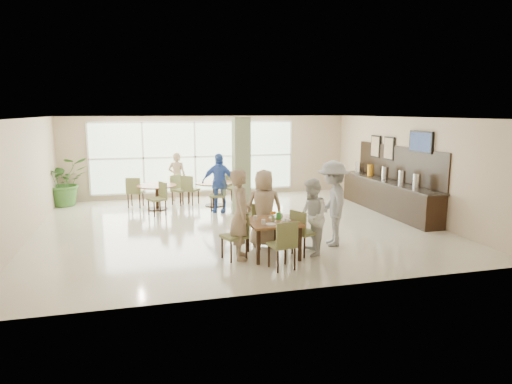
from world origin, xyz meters
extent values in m
plane|color=beige|center=(0.00, 0.00, 0.00)|extent=(10.00, 10.00, 0.00)
plane|color=white|center=(0.00, 0.00, 2.80)|extent=(10.00, 10.00, 0.00)
plane|color=tan|center=(0.00, 4.50, 1.40)|extent=(10.00, 0.00, 10.00)
plane|color=tan|center=(0.00, -4.50, 1.40)|extent=(10.00, 0.00, 10.00)
plane|color=tan|center=(-5.00, 0.00, 1.40)|extent=(0.00, 9.00, 9.00)
plane|color=tan|center=(5.00, 0.00, 1.40)|extent=(0.00, 9.00, 9.00)
plane|color=silver|center=(-0.50, 4.47, 1.40)|extent=(7.00, 0.00, 7.00)
cube|color=#777D57|center=(0.40, 1.20, 1.40)|extent=(0.45, 0.45, 2.80)
cube|color=brown|center=(0.18, -2.66, 0.72)|extent=(1.03, 1.03, 0.05)
cube|color=black|center=(-0.25, -3.09, 0.35)|extent=(0.06, 0.06, 0.70)
cube|color=black|center=(0.61, -3.09, 0.35)|extent=(0.06, 0.06, 0.70)
cube|color=black|center=(-0.25, -2.23, 0.35)|extent=(0.06, 0.06, 0.70)
cube|color=black|center=(0.61, -2.23, 0.35)|extent=(0.06, 0.06, 0.70)
cylinder|color=brown|center=(-1.91, 2.64, 0.73)|extent=(1.20, 1.20, 0.04)
cylinder|color=black|center=(-1.91, 2.64, 0.35)|extent=(0.10, 0.10, 0.71)
cylinder|color=black|center=(-1.91, 2.64, 0.01)|extent=(0.60, 0.60, 0.03)
cylinder|color=brown|center=(-0.13, 2.72, 0.73)|extent=(1.18, 1.18, 0.04)
cylinder|color=black|center=(-0.13, 2.72, 0.35)|extent=(0.10, 0.10, 0.71)
cylinder|color=black|center=(-0.13, 2.72, 0.01)|extent=(0.60, 0.60, 0.03)
cylinder|color=white|center=(0.41, -2.43, 0.80)|extent=(0.08, 0.08, 0.10)
cylinder|color=white|center=(0.38, -2.93, 0.80)|extent=(0.08, 0.08, 0.10)
cylinder|color=white|center=(-0.16, -2.52, 0.80)|extent=(0.08, 0.08, 0.10)
cylinder|color=white|center=(-0.09, -2.89, 0.80)|extent=(0.08, 0.08, 0.10)
cylinder|color=white|center=(0.04, -2.94, 0.76)|extent=(0.20, 0.20, 0.01)
cylinder|color=white|center=(0.26, -2.41, 0.76)|extent=(0.20, 0.20, 0.01)
cylinder|color=white|center=(0.44, -2.69, 0.76)|extent=(0.20, 0.20, 0.01)
cylinder|color=#99B27F|center=(0.18, -2.66, 0.81)|extent=(0.07, 0.07, 0.12)
sphere|color=orange|center=(0.21, -2.66, 0.92)|extent=(0.07, 0.07, 0.07)
sphere|color=orange|center=(0.16, -2.63, 0.92)|extent=(0.07, 0.07, 0.07)
sphere|color=orange|center=(0.16, -2.68, 0.92)|extent=(0.07, 0.07, 0.07)
cube|color=green|center=(0.33, -2.56, 0.82)|extent=(0.10, 0.04, 0.15)
cube|color=black|center=(4.68, 0.50, 0.45)|extent=(0.60, 4.60, 0.90)
cube|color=black|center=(4.68, 0.50, 0.92)|extent=(0.64, 4.70, 0.04)
cube|color=black|center=(4.97, 0.50, 1.45)|extent=(0.04, 4.60, 1.00)
cylinder|color=silver|center=(4.68, -0.90, 1.14)|extent=(0.20, 0.20, 0.40)
cylinder|color=silver|center=(4.68, -0.20, 1.14)|extent=(0.20, 0.20, 0.40)
cylinder|color=silver|center=(4.68, 0.70, 1.14)|extent=(0.20, 0.20, 0.40)
cylinder|color=orange|center=(4.68, 1.60, 1.12)|extent=(0.18, 0.18, 0.36)
cube|color=silver|center=(4.68, 2.30, 1.12)|extent=(0.18, 0.30, 0.36)
cube|color=black|center=(4.94, -0.60, 2.15)|extent=(0.06, 1.00, 0.58)
cube|color=#7F99CC|center=(4.92, -0.60, 2.15)|extent=(0.01, 0.92, 0.50)
cube|color=black|center=(4.95, 1.00, 1.85)|extent=(0.04, 0.55, 0.70)
cube|color=brown|center=(4.92, 1.00, 1.85)|extent=(0.01, 0.47, 0.62)
cube|color=black|center=(4.95, 1.80, 1.85)|extent=(0.04, 0.55, 0.70)
cube|color=brown|center=(4.92, 1.80, 1.85)|extent=(0.01, 0.47, 0.62)
imported|color=#3C702D|center=(-4.70, 3.97, 0.77)|extent=(1.83, 1.83, 1.54)
imported|color=tan|center=(-0.49, -2.61, 0.92)|extent=(0.53, 0.72, 1.83)
imported|color=tan|center=(0.20, -1.89, 0.86)|extent=(0.90, 0.58, 1.72)
imported|color=white|center=(0.98, -2.74, 0.80)|extent=(0.72, 0.86, 1.60)
imported|color=#ACACAE|center=(1.70, -2.20, 0.95)|extent=(0.96, 1.35, 1.90)
imported|color=#4066C2|center=(-0.15, 1.81, 0.88)|extent=(1.18, 0.96, 1.75)
imported|color=white|center=(0.68, 2.62, 0.85)|extent=(1.08, 1.70, 1.70)
imported|color=tan|center=(-1.19, 3.82, 0.81)|extent=(0.68, 0.55, 1.63)
camera|label=1|loc=(-2.47, -11.34, 2.97)|focal=32.00mm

